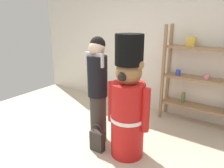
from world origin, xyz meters
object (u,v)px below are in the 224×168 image
at_px(merchandise_shelf, 207,78).
at_px(shopping_bag, 97,140).
at_px(person_shopper, 98,87).
at_px(teddy_bear_guard, 128,104).

height_order(merchandise_shelf, shopping_bag, merchandise_shelf).
bearing_deg(merchandise_shelf, person_shopper, -129.77).
xyz_separation_m(merchandise_shelf, person_shopper, (-1.24, -1.49, -0.00)).
bearing_deg(teddy_bear_guard, person_shopper, 174.17).
bearing_deg(shopping_bag, merchandise_shelf, 57.81).
distance_m(teddy_bear_guard, person_shopper, 0.57).
bearing_deg(person_shopper, shopping_bag, -56.25).
xyz_separation_m(teddy_bear_guard, shopping_bag, (-0.40, -0.18, -0.62)).
bearing_deg(person_shopper, merchandise_shelf, 50.23).
relative_size(merchandise_shelf, teddy_bear_guard, 1.05).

